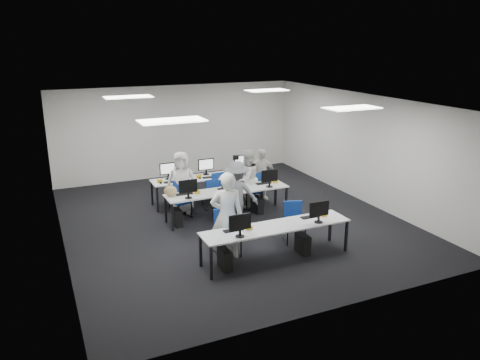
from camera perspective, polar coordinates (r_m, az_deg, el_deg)
name	(u,v)px	position (r m, az deg, el deg)	size (l,w,h in m)	color
room	(231,163)	(11.47, -1.16, 2.12)	(9.00, 9.02, 3.00)	black
ceiling_panels	(230,102)	(11.19, -1.21, 9.50)	(5.20, 4.60, 0.02)	white
desk_front	(276,228)	(9.68, 4.45, -5.88)	(3.20, 0.70, 0.73)	silver
desk_mid	(228,192)	(11.88, -1.52, -1.48)	(3.20, 0.70, 0.73)	silver
desk_back	(208,178)	(13.13, -3.87, 0.27)	(3.20, 0.70, 0.73)	silver
equipment_front	(268,245)	(9.71, 3.46, -7.86)	(2.51, 0.41, 1.19)	#0E5DB7
equipment_mid	(221,205)	(11.90, -2.32, -3.10)	(2.91, 0.41, 1.19)	white
equipment_back	(215,188)	(13.30, -3.10, -0.95)	(2.91, 0.41, 1.19)	white
chair_0	(227,241)	(10.01, -1.57, -7.39)	(0.49, 0.53, 0.97)	navy
chair_1	(294,229)	(10.69, 6.60, -6.00)	(0.56, 0.59, 0.90)	navy
chair_2	(181,207)	(12.12, -7.21, -3.34)	(0.50, 0.52, 0.83)	navy
chair_3	(223,199)	(12.53, -2.05, -2.28)	(0.53, 0.57, 0.99)	navy
chair_4	(253,196)	(12.81, 1.57, -2.02)	(0.56, 0.58, 0.88)	navy
chair_5	(180,201)	(12.50, -7.38, -2.56)	(0.46, 0.50, 0.92)	navy
chair_6	(211,198)	(12.71, -3.55, -2.24)	(0.43, 0.47, 0.85)	navy
chair_7	(252,193)	(13.05, 1.49, -1.62)	(0.59, 0.61, 0.90)	navy
handbag	(170,191)	(11.51, -8.48, -1.34)	(0.32, 0.20, 0.26)	tan
student_0	(227,216)	(9.63, -1.62, -4.36)	(0.68, 0.45, 1.86)	silver
student_1	(247,179)	(12.60, 0.83, 0.16)	(0.78, 0.61, 1.60)	silver
student_2	(182,183)	(12.26, -7.13, -0.33)	(0.80, 0.52, 1.64)	silver
student_3	(261,175)	(13.17, 2.58, 0.65)	(0.87, 0.36, 1.49)	silver
photographer	(236,194)	(11.31, -0.44, -1.73)	(1.05, 0.60, 1.63)	slate
dslr_camera	(236,157)	(11.24, -0.51, 2.77)	(0.14, 0.18, 0.10)	black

